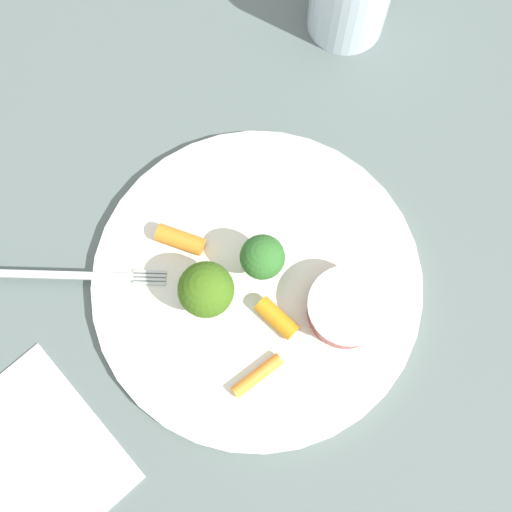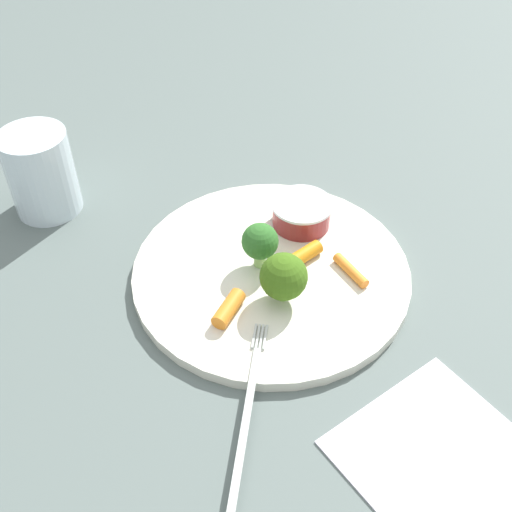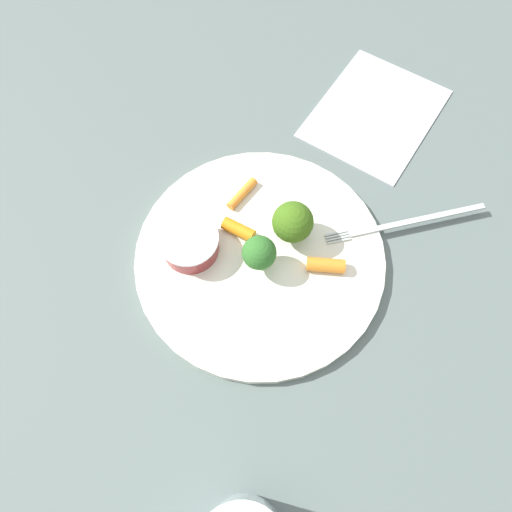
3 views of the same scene
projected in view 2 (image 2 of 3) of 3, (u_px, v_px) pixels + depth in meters
The scene contains 11 objects.
ground_plane at pixel (271, 276), 0.65m from camera, with size 2.40×2.40×0.00m, color #53605D.
plate at pixel (271, 272), 0.65m from camera, with size 0.28×0.28×0.01m, color silver.
sauce_cup at pixel (299, 212), 0.68m from camera, with size 0.07×0.07×0.03m.
broccoli_floret_0 at pixel (284, 277), 0.59m from camera, with size 0.05×0.05×0.05m.
broccoli_floret_1 at pixel (258, 245), 0.62m from camera, with size 0.04×0.04×0.05m.
carrot_stick_0 at pixel (229, 309), 0.59m from camera, with size 0.02×0.02×0.04m, color orange.
carrot_stick_1 at pixel (351, 270), 0.63m from camera, with size 0.01×0.01×0.05m, color orange.
carrot_stick_2 at pixel (305, 254), 0.65m from camera, with size 0.01×0.01×0.04m, color orange.
fork at pixel (247, 412), 0.52m from camera, with size 0.07×0.19×0.00m.
drinking_glass at pixel (41, 173), 0.70m from camera, with size 0.07×0.07×0.10m, color silver.
napkin at pixel (462, 479), 0.49m from camera, with size 0.18×0.14×0.00m, color white.
Camera 2 is at (0.18, -0.42, 0.47)m, focal length 44.18 mm.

